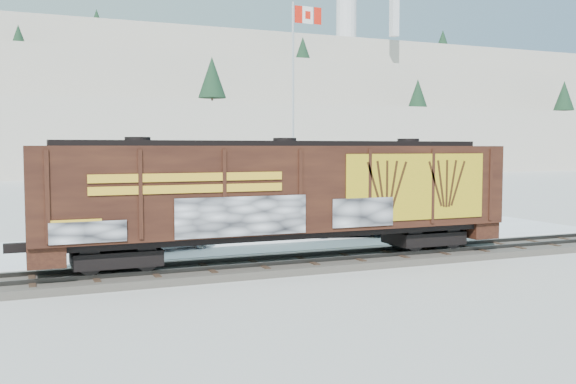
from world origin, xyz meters
name	(u,v)px	position (x,y,z in m)	size (l,w,h in m)	color
ground	(304,266)	(0.00, 0.00, 0.00)	(500.00, 500.00, 0.00)	white
rail_track	(304,263)	(0.00, 0.00, 0.15)	(50.00, 3.40, 0.43)	#59544C
parking_strip	(243,241)	(0.00, 7.50, 0.01)	(40.00, 8.00, 0.03)	white
hillside	(65,107)	(-0.05, 139.79, 14.37)	(360.00, 110.00, 93.00)	white
hopper_railcar	(285,193)	(-0.81, -0.01, 2.96)	(18.68, 3.06, 4.53)	black
flagpole	(295,142)	(4.87, 12.29, 5.02)	(2.30, 0.90, 13.24)	silver
car_silver	(166,234)	(-4.17, 6.11, 0.75)	(1.71, 4.24, 1.45)	#B5B8BD
car_white	(253,224)	(0.62, 7.78, 0.78)	(1.59, 4.57, 1.51)	silver
car_dark	(346,223)	(5.57, 6.96, 0.74)	(1.98, 4.87, 1.41)	black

